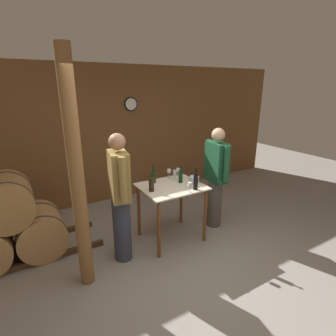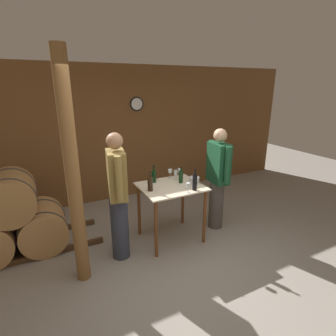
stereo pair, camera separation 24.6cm
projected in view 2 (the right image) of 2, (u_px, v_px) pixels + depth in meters
The scene contains 16 objects.
ground_plane at pixel (190, 276), 3.31m from camera, with size 14.00×14.00×0.00m, color gray.
back_wall at pixel (119, 134), 5.31m from camera, with size 8.40×0.08×2.70m.
barrel_rack at pixel (15, 221), 3.67m from camera, with size 2.24×0.79×1.20m.
tasting_table at pixel (171, 197), 3.93m from camera, with size 0.91×0.78×0.88m.
wooden_post at pixel (73, 176), 2.89m from camera, with size 0.16×0.16×2.70m.
wine_bottle_far_left at pixel (150, 183), 3.67m from camera, with size 0.07×0.07×0.30m.
wine_bottle_left at pixel (154, 176), 4.00m from camera, with size 0.07×0.07×0.28m.
wine_bottle_center at pixel (181, 176), 3.98m from camera, with size 0.06×0.06×0.26m.
wine_bottle_right at pixel (195, 182), 3.69m from camera, with size 0.07×0.07×0.32m.
wine_glass_near_left at pixel (188, 186), 3.61m from camera, with size 0.06×0.06×0.14m.
wine_glass_near_center at pixel (170, 171), 4.19m from camera, with size 0.07×0.07×0.15m.
wine_glass_near_right at pixel (176, 173), 4.12m from camera, with size 0.06×0.06×0.15m.
wine_glass_far_side at pixel (180, 171), 4.28m from camera, with size 0.06×0.06×0.13m.
ice_bucket at pixel (194, 180), 3.95m from camera, with size 0.15×0.15×0.11m.
person_host at pixel (118, 195), 3.43m from camera, with size 0.29×0.58×1.76m.
person_visitor_with_scarf at pixel (218, 177), 4.22m from camera, with size 0.25×0.59×1.68m.
Camera 2 is at (-1.48, -2.33, 2.31)m, focal length 28.00 mm.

